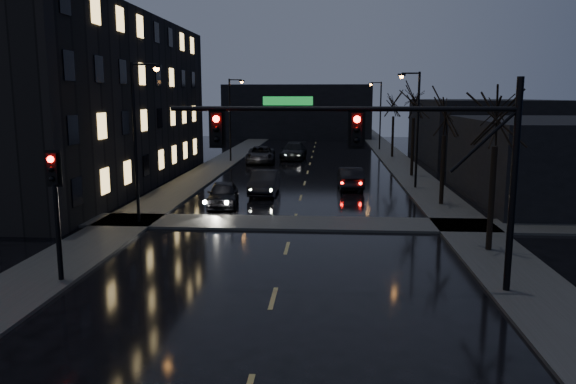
% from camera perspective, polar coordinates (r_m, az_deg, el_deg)
% --- Properties ---
extents(sidewalk_left, '(3.00, 140.00, 0.12)m').
position_cam_1_polar(sidewalk_left, '(45.69, -8.85, 1.66)').
color(sidewalk_left, '#2D2D2B').
rests_on(sidewalk_left, ground).
extents(sidewalk_right, '(3.00, 140.00, 0.12)m').
position_cam_1_polar(sidewalk_right, '(45.05, 12.73, 1.42)').
color(sidewalk_right, '#2D2D2B').
rests_on(sidewalk_right, ground).
extents(sidewalk_cross, '(40.00, 3.00, 0.12)m').
position_cam_1_polar(sidewalk_cross, '(28.35, 0.55, -3.18)').
color(sidewalk_cross, '#2D2D2B').
rests_on(sidewalk_cross, ground).
extents(apartment_block, '(12.00, 30.00, 12.00)m').
position_cam_1_polar(apartment_block, '(43.11, -21.13, 8.58)').
color(apartment_block, black).
rests_on(apartment_block, ground).
extents(commercial_right_near, '(10.00, 14.00, 5.00)m').
position_cam_1_polar(commercial_right_near, '(37.90, 25.45, 2.89)').
color(commercial_right_near, black).
rests_on(commercial_right_near, ground).
extents(commercial_right_far, '(12.00, 18.00, 6.00)m').
position_cam_1_polar(commercial_right_far, '(59.19, 19.17, 5.93)').
color(commercial_right_far, black).
rests_on(commercial_right_far, ground).
extents(far_block, '(22.00, 10.00, 8.00)m').
position_cam_1_polar(far_block, '(87.24, 1.01, 8.19)').
color(far_block, black).
rests_on(far_block, ground).
extents(signal_mast, '(11.11, 0.41, 7.00)m').
position_cam_1_polar(signal_mast, '(18.27, 10.87, 4.73)').
color(signal_mast, black).
rests_on(signal_mast, ground).
extents(signal_pole_left, '(0.35, 0.41, 4.53)m').
position_cam_1_polar(signal_pole_left, '(20.56, -22.55, -0.52)').
color(signal_pole_left, black).
rests_on(signal_pole_left, ground).
extents(tree_near, '(3.52, 3.52, 8.08)m').
position_cam_1_polar(tree_near, '(24.03, 20.53, 8.69)').
color(tree_near, black).
rests_on(tree_near, ground).
extents(tree_mid_a, '(3.30, 3.30, 7.58)m').
position_cam_1_polar(tree_mid_a, '(33.76, 15.71, 8.41)').
color(tree_mid_a, black).
rests_on(tree_mid_a, ground).
extents(tree_mid_b, '(3.74, 3.74, 8.59)m').
position_cam_1_polar(tree_mid_b, '(45.58, 12.73, 9.78)').
color(tree_mid_b, black).
rests_on(tree_mid_b, ground).
extents(tree_far, '(3.43, 3.43, 7.88)m').
position_cam_1_polar(tree_far, '(59.46, 10.70, 9.27)').
color(tree_far, black).
rests_on(tree_far, ground).
extents(streetlight_l_near, '(1.53, 0.28, 8.00)m').
position_cam_1_polar(streetlight_l_near, '(28.67, -14.89, 6.16)').
color(streetlight_l_near, black).
rests_on(streetlight_l_near, ground).
extents(streetlight_l_far, '(1.53, 0.28, 8.00)m').
position_cam_1_polar(streetlight_l_far, '(54.89, -5.70, 8.01)').
color(streetlight_l_far, black).
rests_on(streetlight_l_far, ground).
extents(streetlight_r_mid, '(1.53, 0.28, 8.00)m').
position_cam_1_polar(streetlight_r_mid, '(39.55, 12.74, 7.16)').
color(streetlight_r_mid, black).
rests_on(streetlight_r_mid, ground).
extents(streetlight_r_far, '(1.53, 0.28, 8.00)m').
position_cam_1_polar(streetlight_r_far, '(67.36, 9.19, 8.26)').
color(streetlight_r_far, black).
rests_on(streetlight_r_far, ground).
extents(oncoming_car_a, '(2.16, 4.41, 1.45)m').
position_cam_1_polar(oncoming_car_a, '(33.04, -6.62, -0.21)').
color(oncoming_car_a, black).
rests_on(oncoming_car_a, ground).
extents(oncoming_car_b, '(1.71, 4.74, 1.55)m').
position_cam_1_polar(oncoming_car_b, '(36.87, -2.39, 0.97)').
color(oncoming_car_b, black).
rests_on(oncoming_car_b, ground).
extents(oncoming_car_c, '(3.04, 5.90, 1.59)m').
position_cam_1_polar(oncoming_car_c, '(54.15, -2.79, 3.81)').
color(oncoming_car_c, black).
rests_on(oncoming_car_c, ground).
extents(oncoming_car_d, '(2.69, 5.81, 1.64)m').
position_cam_1_polar(oncoming_car_d, '(57.36, 0.57, 4.18)').
color(oncoming_car_d, black).
rests_on(oncoming_car_d, ground).
extents(lead_car, '(1.82, 4.64, 1.50)m').
position_cam_1_polar(lead_car, '(39.38, 6.32, 1.45)').
color(lead_car, black).
rests_on(lead_car, ground).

